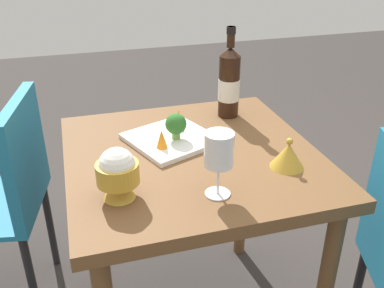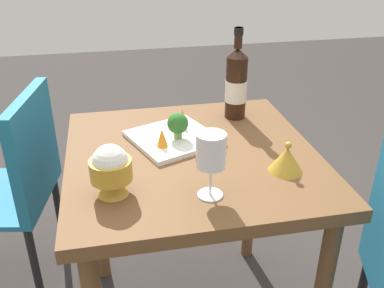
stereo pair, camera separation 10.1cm
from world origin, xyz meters
TOP-DOWN VIEW (x-y plane):
  - dining_table at (0.00, 0.00)m, footprint 0.77×0.77m
  - chair_near_window at (-0.33, -0.60)m, footprint 0.47×0.47m
  - wine_bottle at (-0.24, 0.21)m, footprint 0.08×0.08m
  - wine_glass at (0.24, 0.00)m, footprint 0.08×0.08m
  - rice_bowl at (0.18, -0.25)m, footprint 0.11×0.11m
  - rice_bowl_lid at (0.16, 0.24)m, footprint 0.10×0.10m
  - serving_plate at (-0.09, -0.04)m, footprint 0.32×0.32m
  - broccoli_floret at (-0.08, -0.03)m, footprint 0.07×0.07m
  - carrot_garnish_left at (-0.16, -0.00)m, footprint 0.03×0.03m
  - carrot_garnish_right at (-0.03, -0.09)m, footprint 0.04×0.04m

SIDE VIEW (x-z plane):
  - chair_near_window at x=-0.33m, z-range 0.10..0.95m
  - dining_table at x=0.00m, z-range 0.27..1.01m
  - serving_plate at x=-0.09m, z-range 0.74..0.76m
  - rice_bowl_lid at x=0.16m, z-range 0.73..0.83m
  - carrot_garnish_right at x=-0.03m, z-range 0.76..0.82m
  - carrot_garnish_left at x=-0.16m, z-range 0.76..0.82m
  - broccoli_floret at x=-0.08m, z-range 0.76..0.85m
  - rice_bowl at x=0.18m, z-range 0.74..0.89m
  - wine_bottle at x=-0.24m, z-range 0.71..1.03m
  - wine_glass at x=0.24m, z-range 0.78..0.96m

